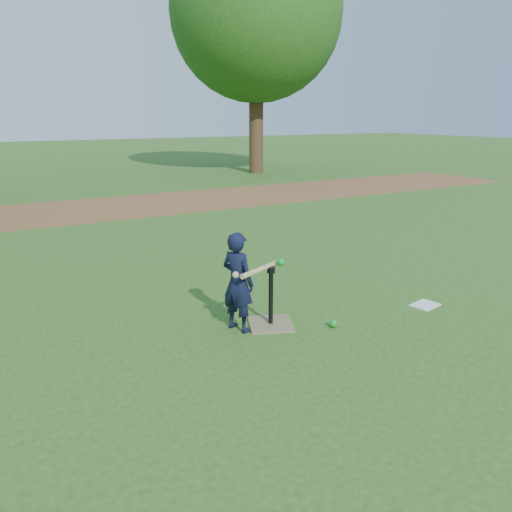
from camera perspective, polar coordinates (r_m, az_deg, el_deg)
ground at (r=5.02m, az=2.82°, el=-8.18°), size 80.00×80.00×0.00m
dirt_strip at (r=11.81m, az=-17.02°, el=5.25°), size 24.00×3.00×0.01m
child at (r=4.81m, az=-2.09°, el=-2.99°), size 0.36×0.42×0.99m
wiffle_ball_ground at (r=5.07m, az=8.83°, el=-7.64°), size 0.08×0.08×0.08m
clipboard at (r=5.88m, az=18.76°, el=-5.32°), size 0.34×0.29×0.01m
batting_tee at (r=5.04m, az=1.69°, el=-6.74°), size 0.56×0.56×0.61m
swing_action at (r=4.79m, az=0.80°, el=-1.38°), size 0.62×0.29×0.11m
tree_right at (r=18.51m, az=0.02°, el=25.99°), size 5.80×5.80×8.21m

